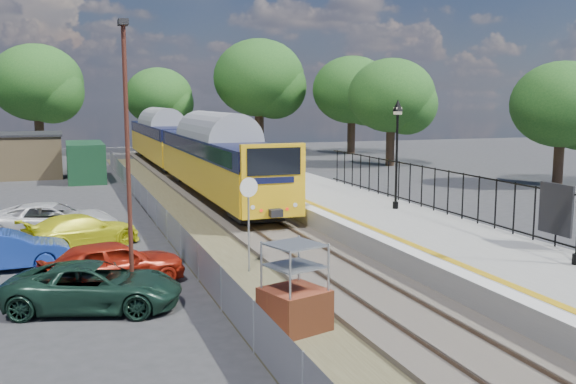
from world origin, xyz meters
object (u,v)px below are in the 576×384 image
car_green (94,286)px  car_red (113,264)px  car_blue (6,251)px  speed_sign (249,207)px  victorian_lamp_north (397,128)px  carpark_lamp (127,146)px  train (183,145)px  brick_plinth (295,289)px  car_yellow (82,231)px  car_white (52,220)px

car_green → car_red: size_ratio=1.08×
car_blue → car_red: bearing=-139.6°
speed_sign → car_blue: speed_sign is taller
car_red → car_blue: size_ratio=1.06×
victorian_lamp_north → carpark_lamp: (-11.61, -6.44, -0.04)m
train → car_blue: size_ratio=10.37×
brick_plinth → car_yellow: 11.73m
car_red → car_white: size_ratio=0.82×
carpark_lamp → car_blue: carpark_lamp is taller
victorian_lamp_north → train: bearing=104.3°
car_red → car_blue: 4.42m
speed_sign → carpark_lamp: bearing=-166.8°
car_red → car_yellow: bearing=-8.8°
car_green → car_red: bearing=-0.4°
carpark_lamp → train: bearing=77.0°
victorian_lamp_north → car_red: size_ratio=1.10×
speed_sign → car_red: size_ratio=0.73×
brick_plinth → car_green: brick_plinth is taller
train → car_white: (-8.46, -17.84, -1.63)m
victorian_lamp_north → carpark_lamp: 13.27m
carpark_lamp → car_green: size_ratio=1.67×
brick_plinth → car_white: bearing=113.2°
carpark_lamp → car_red: (-0.39, 1.58, -3.54)m
victorian_lamp_north → brick_plinth: bearing=-129.4°
carpark_lamp → brick_plinth: bearing=-46.1°
car_red → car_blue: (-3.10, 3.15, -0.06)m
train → carpark_lamp: 28.09m
train → brick_plinth: train is taller
speed_sign → car_white: bearing=116.2°
train → victorian_lamp_north: bearing=-75.7°
victorian_lamp_north → car_red: victorian_lamp_north is taller
victorian_lamp_north → car_yellow: (-12.70, 0.84, -3.67)m
train → car_blue: (-9.79, -22.57, -1.69)m
car_yellow → car_white: bearing=1.2°
victorian_lamp_north → speed_sign: victorian_lamp_north is taller
train → car_yellow: (-7.40, -20.03, -1.71)m
car_green → car_white: (-1.15, 9.80, 0.08)m
car_yellow → car_blue: bearing=112.0°
speed_sign → car_yellow: bearing=120.1°
car_green → car_white: 9.87m
victorian_lamp_north → train: 21.62m
speed_sign → train: bearing=73.0°
car_blue → car_white: 4.92m
victorian_lamp_north → car_white: (-13.76, 3.03, -3.59)m
car_yellow → car_white: 2.43m
train → car_green: train is taller
car_green → car_white: bearing=23.9°
carpark_lamp → car_white: carpark_lamp is taller
car_green → car_yellow: bearing=17.9°
victorian_lamp_north → speed_sign: (-7.80, -4.69, -2.17)m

